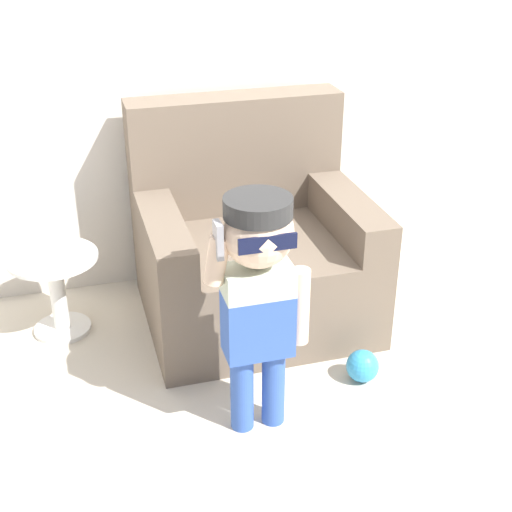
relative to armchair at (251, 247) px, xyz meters
name	(u,v)px	position (x,y,z in m)	size (l,w,h in m)	color
ground_plane	(300,316)	(0.22, -0.13, -0.35)	(10.00, 10.00, 0.00)	beige
wall_back	(267,27)	(0.22, 0.49, 0.95)	(10.00, 0.05, 2.60)	silver
armchair	(251,247)	(0.00, 0.00, 0.00)	(1.05, 0.92, 1.03)	#6B5B4C
person_child	(258,281)	(-0.20, -0.84, 0.30)	(0.40, 0.30, 0.98)	#3356AD
side_table	(57,286)	(-0.93, 0.07, -0.11)	(0.42, 0.42, 0.41)	white
toy_ball	(363,366)	(0.31, -0.69, -0.28)	(0.14, 0.14, 0.14)	#3399D1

